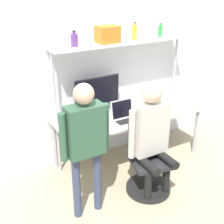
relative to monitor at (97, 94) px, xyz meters
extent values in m
plane|color=tan|center=(0.37, -0.63, -1.04)|extent=(12.00, 12.00, 0.00)
cube|color=silver|center=(0.37, 0.21, 0.31)|extent=(8.00, 0.06, 2.70)
cube|color=beige|center=(0.37, -0.21, -0.30)|extent=(2.07, 0.79, 0.03)
cylinder|color=#A5A5AA|center=(-0.60, -0.55, -0.68)|extent=(0.05, 0.05, 0.72)
cylinder|color=#A5A5AA|center=(1.35, -0.55, -0.68)|extent=(0.05, 0.05, 0.72)
cylinder|color=#A5A5AA|center=(-0.60, 0.12, -0.68)|extent=(0.05, 0.05, 0.72)
cylinder|color=#A5A5AA|center=(1.35, 0.12, -0.68)|extent=(0.05, 0.05, 0.72)
cube|color=white|center=(0.37, 0.02, 0.65)|extent=(1.97, 0.31, 0.02)
cylinder|color=#B2B2B7|center=(-0.59, 0.02, -0.19)|extent=(0.04, 0.04, 1.70)
cylinder|color=#B2B2B7|center=(1.34, 0.02, -0.19)|extent=(0.04, 0.04, 1.70)
cylinder|color=#333338|center=(0.00, 0.00, -0.28)|extent=(0.23, 0.23, 0.01)
cylinder|color=#333338|center=(0.00, 0.00, -0.22)|extent=(0.06, 0.06, 0.10)
cube|color=#333338|center=(0.00, 0.00, 0.03)|extent=(0.66, 0.01, 0.42)
cube|color=black|center=(0.00, 0.00, 0.03)|extent=(0.63, 0.02, 0.40)
cube|color=#BCBCC1|center=(0.20, -0.41, -0.28)|extent=(0.33, 0.26, 0.01)
cube|color=black|center=(0.20, -0.43, -0.27)|extent=(0.28, 0.14, 0.00)
cube|color=#BCBCC1|center=(0.20, -0.30, -0.15)|extent=(0.33, 0.06, 0.25)
cube|color=black|center=(0.20, -0.31, -0.15)|extent=(0.29, 0.04, 0.22)
cube|color=silver|center=(0.43, -0.36, -0.28)|extent=(0.07, 0.15, 0.01)
cube|color=black|center=(0.43, -0.36, -0.27)|extent=(0.06, 0.13, 0.00)
cylinder|color=black|center=(0.22, -0.94, -1.01)|extent=(0.56, 0.56, 0.06)
cylinder|color=#4C4C51|center=(0.22, -0.94, -0.80)|extent=(0.06, 0.06, 0.35)
cube|color=#26262B|center=(0.22, -0.94, -0.60)|extent=(0.55, 0.55, 0.05)
cube|color=#26262B|center=(0.27, -0.73, -0.35)|extent=(0.41, 0.13, 0.45)
cylinder|color=black|center=(0.09, -1.11, -0.81)|extent=(0.09, 0.09, 0.46)
cylinder|color=black|center=(0.36, -1.11, -0.81)|extent=(0.09, 0.09, 0.46)
cylinder|color=black|center=(0.09, -1.08, -0.53)|extent=(0.10, 0.38, 0.10)
cylinder|color=black|center=(0.36, -1.08, -0.53)|extent=(0.10, 0.38, 0.10)
cube|color=beige|center=(0.22, -0.91, -0.17)|extent=(0.41, 0.20, 0.63)
cylinder|color=beige|center=(-0.03, -0.91, -0.19)|extent=(0.08, 0.08, 0.60)
cylinder|color=beige|center=(0.47, -0.91, -0.19)|extent=(0.08, 0.08, 0.60)
sphere|color=beige|center=(0.22, -0.91, 0.28)|extent=(0.24, 0.24, 0.24)
cylinder|color=#38425B|center=(-0.74, -0.91, -0.65)|extent=(0.09, 0.09, 0.78)
cylinder|color=#38425B|center=(-0.48, -0.91, -0.65)|extent=(0.09, 0.09, 0.78)
cube|color=#33593F|center=(-0.61, -0.91, 0.02)|extent=(0.39, 0.20, 0.55)
cylinder|color=#33593F|center=(-0.85, -0.91, 0.00)|extent=(0.08, 0.08, 0.52)
cylinder|color=#33593F|center=(-0.37, -0.91, 0.00)|extent=(0.08, 0.08, 0.52)
sphere|color=#D8AD8C|center=(-0.61, -0.91, 0.42)|extent=(0.21, 0.21, 0.21)
cylinder|color=#2D8C3F|center=(1.01, 0.02, 0.74)|extent=(0.07, 0.07, 0.15)
cylinder|color=#2D8C3F|center=(1.01, 0.02, 0.83)|extent=(0.03, 0.03, 0.03)
cylinder|color=black|center=(1.01, 0.02, 0.85)|extent=(0.03, 0.03, 0.01)
cylinder|color=#593372|center=(-0.29, 0.02, 0.74)|extent=(0.09, 0.09, 0.16)
cylinder|color=#593372|center=(-0.29, 0.02, 0.83)|extent=(0.04, 0.04, 0.03)
cylinder|color=black|center=(-0.29, 0.02, 0.85)|extent=(0.04, 0.04, 0.01)
cylinder|color=gold|center=(0.58, 0.02, 0.76)|extent=(0.07, 0.07, 0.18)
cylinder|color=gold|center=(0.58, 0.02, 0.86)|extent=(0.03, 0.03, 0.03)
cylinder|color=black|center=(0.58, 0.02, 0.89)|extent=(0.03, 0.03, 0.01)
cube|color=#D1661E|center=(0.17, 0.02, 0.77)|extent=(0.28, 0.21, 0.21)
camera|label=1|loc=(-1.77, -3.50, 1.50)|focal=50.00mm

